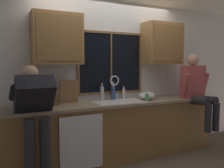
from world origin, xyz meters
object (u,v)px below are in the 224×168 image
(person_standing, at_px, (35,111))
(person_sitting_on_counter, at_px, (197,88))
(bottle_green_glass, at_px, (124,93))
(bottle_tall_clear, at_px, (113,93))
(mixing_bowl, at_px, (147,96))
(soap_dispenser, at_px, (147,97))
(bottle_amber_small, at_px, (102,93))
(cutting_board, at_px, (69,92))
(knife_block, at_px, (53,98))

(person_standing, xyz_separation_m, person_sitting_on_counter, (2.69, 0.01, 0.17))
(bottle_green_glass, bearing_deg, bottle_tall_clear, -178.89)
(person_standing, xyz_separation_m, mixing_bowl, (1.84, 0.27, 0.04))
(person_standing, distance_m, soap_dispenser, 1.72)
(person_standing, xyz_separation_m, bottle_amber_small, (1.10, 0.45, 0.11))
(person_standing, relative_size, mixing_bowl, 5.51)
(soap_dispenser, bearing_deg, cutting_board, 160.92)
(cutting_board, bearing_deg, bottle_green_glass, 1.00)
(bottle_green_glass, relative_size, bottle_amber_small, 0.76)
(cutting_board, bearing_deg, bottle_tall_clear, 0.97)
(soap_dispenser, height_order, bottle_tall_clear, bottle_tall_clear)
(bottle_tall_clear, relative_size, bottle_amber_small, 0.92)
(mixing_bowl, distance_m, bottle_tall_clear, 0.56)
(knife_block, xyz_separation_m, mixing_bowl, (1.53, -0.10, -0.05))
(bottle_amber_small, bearing_deg, soap_dispenser, -29.34)
(knife_block, height_order, soap_dispenser, knife_block)
(cutting_board, relative_size, bottle_tall_clear, 1.27)
(person_sitting_on_counter, bearing_deg, bottle_tall_clear, 159.88)
(cutting_board, distance_m, soap_dispenser, 1.21)
(person_sitting_on_counter, bearing_deg, person_standing, -179.72)
(person_sitting_on_counter, distance_m, knife_block, 2.41)
(cutting_board, distance_m, mixing_bowl, 1.28)
(cutting_board, height_order, bottle_tall_clear, cutting_board)
(person_sitting_on_counter, bearing_deg, soap_dispenser, 174.68)
(bottle_green_glass, distance_m, bottle_amber_small, 0.43)
(mixing_bowl, height_order, soap_dispenser, soap_dispenser)
(person_sitting_on_counter, bearing_deg, mixing_bowl, 163.45)
(soap_dispenser, bearing_deg, bottle_tall_clear, 133.58)
(person_standing, relative_size, bottle_tall_clear, 5.42)
(person_standing, bearing_deg, cutting_board, 40.62)
(knife_block, bearing_deg, bottle_green_glass, 6.87)
(person_standing, relative_size, bottle_amber_small, 5.01)
(person_standing, height_order, bottle_tall_clear, person_standing)
(cutting_board, bearing_deg, knife_block, -154.65)
(mixing_bowl, bearing_deg, soap_dispenser, -126.51)
(bottle_green_glass, xyz_separation_m, bottle_tall_clear, (-0.20, -0.00, 0.02))
(cutting_board, bearing_deg, mixing_bowl, -10.43)
(cutting_board, bearing_deg, person_sitting_on_counter, -12.94)
(bottle_amber_small, bearing_deg, person_sitting_on_counter, -15.40)
(mixing_bowl, relative_size, bottle_tall_clear, 0.98)
(cutting_board, height_order, bottle_amber_small, cutting_board)
(knife_block, xyz_separation_m, soap_dispenser, (1.41, -0.26, -0.04))
(knife_block, bearing_deg, cutting_board, 25.35)
(bottle_green_glass, bearing_deg, soap_dispenser, -65.40)
(bottle_amber_small, bearing_deg, bottle_green_glass, 8.42)
(soap_dispenser, relative_size, bottle_green_glass, 0.76)
(cutting_board, relative_size, bottle_green_glass, 1.55)
(bottle_tall_clear, xyz_separation_m, bottle_amber_small, (-0.23, -0.06, 0.01))
(person_sitting_on_counter, bearing_deg, cutting_board, 167.06)
(person_sitting_on_counter, xyz_separation_m, mixing_bowl, (-0.85, 0.25, -0.12))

